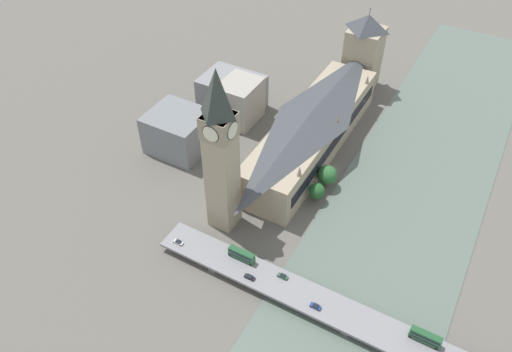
% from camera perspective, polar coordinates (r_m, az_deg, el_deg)
% --- Properties ---
extents(ground_plane, '(600.00, 600.00, 0.00)m').
position_cam_1_polar(ground_plane, '(245.97, 8.85, 0.89)').
color(ground_plane, '#605E56').
extents(river_water, '(64.16, 360.00, 0.30)m').
position_cam_1_polar(river_water, '(240.14, 17.21, -2.09)').
color(river_water, slate).
rests_on(river_water, ground_plane).
extents(parliament_hall, '(26.29, 107.75, 25.10)m').
position_cam_1_polar(parliament_hall, '(248.01, 6.48, 5.33)').
color(parliament_hall, tan).
rests_on(parliament_hall, ground_plane).
extents(clock_tower, '(11.90, 11.90, 76.01)m').
position_cam_1_polar(clock_tower, '(191.13, -4.07, 2.95)').
color(clock_tower, tan).
rests_on(clock_tower, ground_plane).
extents(victoria_tower, '(18.44, 18.44, 48.52)m').
position_cam_1_polar(victoria_tower, '(296.45, 12.17, 13.66)').
color(victoria_tower, tan).
rests_on(victoria_tower, ground_plane).
extents(road_bridge, '(160.32, 13.55, 4.37)m').
position_cam_1_polar(road_bridge, '(189.01, 10.79, -15.64)').
color(road_bridge, slate).
rests_on(road_bridge, ground_plane).
extents(double_decker_bus_mid, '(11.24, 2.56, 4.69)m').
position_cam_1_polar(double_decker_bus_mid, '(197.94, -1.66, -8.96)').
color(double_decker_bus_mid, '#235B33').
rests_on(double_decker_bus_mid, road_bridge).
extents(double_decker_bus_rear, '(10.90, 2.57, 4.71)m').
position_cam_1_polar(double_decker_bus_rear, '(187.34, 18.81, -17.02)').
color(double_decker_bus_rear, '#235B33').
rests_on(double_decker_bus_rear, road_bridge).
extents(car_northbound_mid, '(4.03, 1.82, 1.40)m').
position_cam_1_polar(car_northbound_mid, '(187.87, 6.82, -14.56)').
color(car_northbound_mid, navy).
rests_on(car_northbound_mid, road_bridge).
extents(car_northbound_tail, '(4.23, 1.75, 1.36)m').
position_cam_1_polar(car_northbound_tail, '(193.82, -0.73, -11.47)').
color(car_northbound_tail, black).
rests_on(car_northbound_tail, road_bridge).
extents(car_southbound_lead, '(4.24, 1.82, 1.32)m').
position_cam_1_polar(car_southbound_lead, '(206.74, -8.87, -7.47)').
color(car_southbound_lead, silver).
rests_on(car_southbound_lead, road_bridge).
extents(car_southbound_mid, '(4.12, 1.75, 1.32)m').
position_cam_1_polar(car_southbound_mid, '(194.33, 3.07, -11.35)').
color(car_southbound_mid, '#2D5638').
rests_on(car_southbound_mid, road_bridge).
extents(city_block_west, '(32.06, 24.63, 19.45)m').
position_cam_1_polar(city_block_west, '(277.12, -2.75, 9.35)').
color(city_block_west, gray).
rests_on(city_block_west, ground_plane).
extents(city_block_center, '(18.60, 22.28, 22.99)m').
position_cam_1_polar(city_block_center, '(267.89, -1.84, 8.53)').
color(city_block_center, '#A39E93').
rests_on(city_block_center, ground_plane).
extents(city_block_east, '(28.18, 25.58, 20.51)m').
position_cam_1_polar(city_block_east, '(251.50, -8.86, 5.02)').
color(city_block_east, slate).
rests_on(city_block_east, ground_plane).
extents(tree_embankment_near, '(7.39, 7.39, 9.94)m').
position_cam_1_polar(tree_embankment_near, '(224.23, 6.95, -1.72)').
color(tree_embankment_near, brown).
rests_on(tree_embankment_near, ground_plane).
extents(tree_embankment_mid, '(9.19, 9.19, 11.80)m').
position_cam_1_polar(tree_embankment_mid, '(231.13, 8.14, 0.11)').
color(tree_embankment_mid, brown).
rests_on(tree_embankment_mid, ground_plane).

